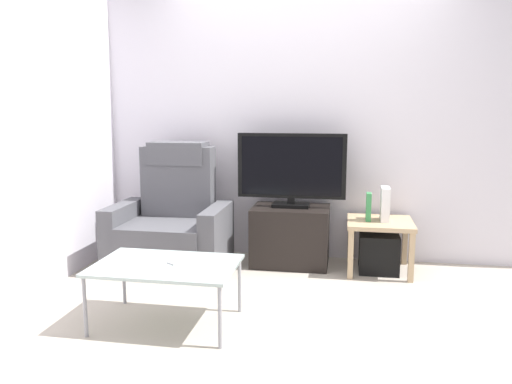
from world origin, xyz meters
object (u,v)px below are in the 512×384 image
Objects in this scene: television at (291,168)px; book_upright at (369,207)px; tv_stand at (290,236)px; cell_phone at (180,261)px; game_console at (385,204)px; recliner_armchair at (172,225)px; subwoofer_box at (379,252)px; coffee_table at (166,268)px; side_table at (380,229)px.

television reaches higher than book_upright.
tv_stand is 1.46m from cell_phone.
television reaches higher than game_console.
book_upright is (1.67, 0.17, 0.19)m from recliner_armchair.
subwoofer_box is 0.36× the size of coffee_table.
book_upright is 0.14m from game_console.
subwoofer_box is at bearing 11.31° from book_upright.
recliner_armchair is 1.20× the size of coffee_table.
side_table is at bearing 77.87° from cell_phone.
tv_stand reaches higher than side_table.
side_table is 0.21m from subwoofer_box.
side_table is 1.65× the size of subwoofer_box.
game_console reaches higher than coffee_table.
book_upright is 0.26× the size of coffee_table.
coffee_table is at bearing -111.73° from cell_phone.
tv_stand is 0.60m from television.
cell_phone is at bearing -112.55° from television.
tv_stand is 1.05m from recliner_armchair.
recliner_armchair is at bearing -174.07° from book_upright.
side_table is at bearing 7.38° from recliner_armchair.
television reaches higher than subwoofer_box.
television is 1.15m from recliner_armchair.
coffee_table is at bearing -114.38° from television.
side_table reaches higher than coffee_table.
tv_stand is at bearing 101.13° from cell_phone.
recliner_armchair reaches higher than side_table.
recliner_armchair is 1.17m from cell_phone.
cell_phone is at bearing -136.63° from game_console.
recliner_armchair is at bearing -165.69° from tv_stand.
television is at bearing 16.48° from recliner_armchair.
game_console is 1.89m from cell_phone.
subwoofer_box is (-0.00, -0.00, -0.21)m from side_table.
game_console reaches higher than subwoofer_box.
tv_stand is 1.54m from coffee_table.
subwoofer_box is 1.86m from cell_phone.
book_upright is at bearing -7.16° from tv_stand.
recliner_armchair is 3.81× the size of game_console.
game_console reaches higher than side_table.
recliner_armchair reaches higher than tv_stand.
book_upright is at bearing 45.13° from coffee_table.
television reaches higher than side_table.
book_upright reaches higher than cell_phone.
book_upright reaches higher than side_table.
tv_stand is at bearing 15.45° from recliner_armchair.
book_upright is at bearing 7.08° from recliner_armchair.
tv_stand is 0.74× the size of coffee_table.
television is 1.05× the size of coffee_table.
cell_phone is (-0.57, -1.36, -0.45)m from television.
cell_phone is (0.07, 0.05, 0.03)m from coffee_table.
cell_phone is (-1.36, -1.29, -0.18)m from game_console.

